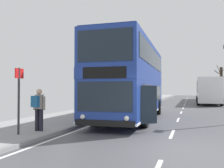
# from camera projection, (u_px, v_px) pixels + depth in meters

# --- Properties ---
(ground) EXTENTS (15.80, 140.00, 0.20)m
(ground) POSITION_uv_depth(u_px,v_px,m) (142.00, 146.00, 7.50)
(ground) COLOR #47474D
(double_decker_bus_main) EXTENTS (3.50, 10.70, 4.43)m
(double_decker_bus_main) POSITION_uv_depth(u_px,v_px,m) (132.00, 80.00, 14.64)
(double_decker_bus_main) COLOR navy
(double_decker_bus_main) RESTS_ON ground
(background_bus_far_lane) EXTENTS (2.69, 9.91, 3.10)m
(background_bus_far_lane) POSITION_uv_depth(u_px,v_px,m) (208.00, 90.00, 29.78)
(background_bus_far_lane) COLOR white
(background_bus_far_lane) RESTS_ON ground
(pedestrian_with_backpack) EXTENTS (0.54, 0.52, 1.65)m
(pedestrian_with_backpack) POSITION_uv_depth(u_px,v_px,m) (39.00, 106.00, 9.63)
(pedestrian_with_backpack) COLOR black
(pedestrian_with_backpack) RESTS_ON ground
(bus_stop_sign_near) EXTENTS (0.08, 0.44, 2.42)m
(bus_stop_sign_near) POSITION_uv_depth(u_px,v_px,m) (19.00, 93.00, 8.92)
(bus_stop_sign_near) COLOR #2D2D33
(bus_stop_sign_near) RESTS_ON ground
(bare_tree_far_00) EXTENTS (2.32, 2.60, 6.05)m
(bare_tree_far_00) POSITION_uv_depth(u_px,v_px,m) (221.00, 82.00, 40.96)
(bare_tree_far_00) COLOR #423328
(bare_tree_far_00) RESTS_ON ground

